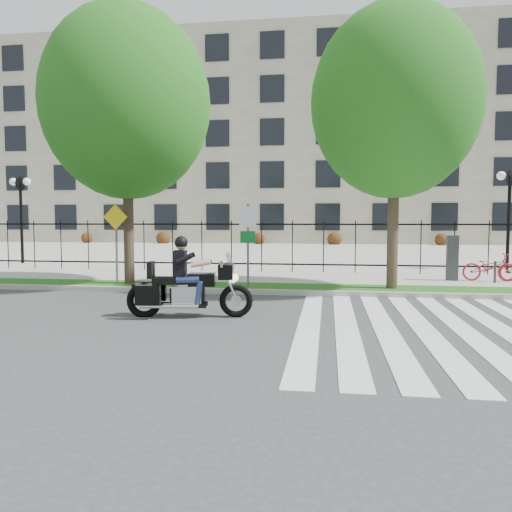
# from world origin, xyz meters

# --- Properties ---
(ground) EXTENTS (120.00, 120.00, 0.00)m
(ground) POSITION_xyz_m (0.00, 0.00, 0.00)
(ground) COLOR #333335
(ground) RESTS_ON ground
(curb) EXTENTS (60.00, 0.20, 0.15)m
(curb) POSITION_xyz_m (0.00, 4.10, 0.07)
(curb) COLOR #9D9A94
(curb) RESTS_ON ground
(grass_verge) EXTENTS (60.00, 1.50, 0.15)m
(grass_verge) POSITION_xyz_m (0.00, 4.95, 0.07)
(grass_verge) COLOR #1B5615
(grass_verge) RESTS_ON ground
(sidewalk) EXTENTS (60.00, 3.50, 0.15)m
(sidewalk) POSITION_xyz_m (0.00, 7.45, 0.07)
(sidewalk) COLOR #A4A199
(sidewalk) RESTS_ON ground
(plaza) EXTENTS (80.00, 34.00, 0.10)m
(plaza) POSITION_xyz_m (0.00, 25.00, 0.05)
(plaza) COLOR #A4A199
(plaza) RESTS_ON ground
(crosswalk_stripes) EXTENTS (5.70, 8.00, 0.01)m
(crosswalk_stripes) POSITION_xyz_m (4.83, 0.00, 0.01)
(crosswalk_stripes) COLOR silver
(crosswalk_stripes) RESTS_ON ground
(iron_fence) EXTENTS (30.00, 0.06, 2.00)m
(iron_fence) POSITION_xyz_m (0.00, 9.20, 1.15)
(iron_fence) COLOR black
(iron_fence) RESTS_ON sidewalk
(office_building) EXTENTS (60.00, 21.90, 20.15)m
(office_building) POSITION_xyz_m (0.00, 44.92, 9.97)
(office_building) COLOR gray
(office_building) RESTS_ON ground
(lamp_post_left) EXTENTS (1.06, 0.70, 4.25)m
(lamp_post_left) POSITION_xyz_m (-12.00, 12.00, 3.21)
(lamp_post_left) COLOR black
(lamp_post_left) RESTS_ON ground
(lamp_post_right) EXTENTS (1.06, 0.70, 4.25)m
(lamp_post_right) POSITION_xyz_m (10.00, 12.00, 3.21)
(lamp_post_right) COLOR black
(lamp_post_right) RESTS_ON ground
(street_tree_1) EXTENTS (5.20, 5.20, 8.64)m
(street_tree_1) POSITION_xyz_m (-3.67, 4.95, 5.78)
(street_tree_1) COLOR #34261C
(street_tree_1) RESTS_ON grass_verge
(street_tree_2) EXTENTS (4.84, 4.84, 8.19)m
(street_tree_2) POSITION_xyz_m (4.44, 4.95, 5.55)
(street_tree_2) COLOR #34261C
(street_tree_2) RESTS_ON grass_verge
(sign_pole_regulatory) EXTENTS (0.50, 0.09, 2.50)m
(sign_pole_regulatory) POSITION_xyz_m (0.20, 4.58, 1.74)
(sign_pole_regulatory) COLOR #59595B
(sign_pole_regulatory) RESTS_ON grass_verge
(sign_pole_warning) EXTENTS (0.78, 0.09, 2.49)m
(sign_pole_warning) POSITION_xyz_m (-3.94, 4.58, 1.74)
(sign_pole_warning) COLOR #59595B
(sign_pole_warning) RESTS_ON grass_verge
(motorcycle_rider) EXTENTS (2.79, 0.97, 2.16)m
(motorcycle_rider) POSITION_xyz_m (-0.46, 0.51, 0.72)
(motorcycle_rider) COLOR black
(motorcycle_rider) RESTS_ON ground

